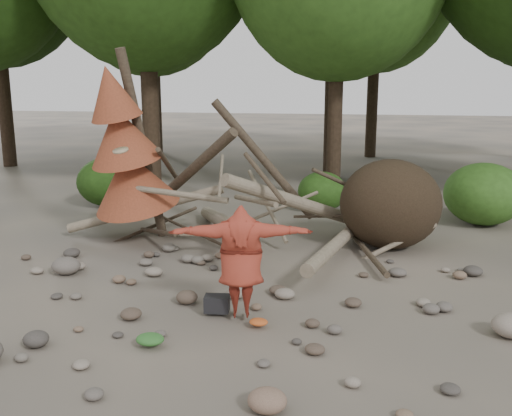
# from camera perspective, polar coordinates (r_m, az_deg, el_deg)

# --- Properties ---
(ground) EXTENTS (120.00, 120.00, 0.00)m
(ground) POSITION_cam_1_polar(r_m,az_deg,el_deg) (9.23, -3.06, -10.45)
(ground) COLOR #514C44
(ground) RESTS_ON ground
(deadfall_pile) EXTENTS (8.55, 5.24, 3.30)m
(deadfall_pile) POSITION_cam_1_polar(r_m,az_deg,el_deg) (12.73, 10.67, 0.25)
(deadfall_pile) COLOR #332619
(deadfall_pile) RESTS_ON ground
(dead_conifer) EXTENTS (2.06, 2.16, 4.35)m
(dead_conifer) POSITION_cam_1_polar(r_m,az_deg,el_deg) (12.84, -12.87, 5.51)
(dead_conifer) COLOR #4C3F30
(dead_conifer) RESTS_ON ground
(bush_left) EXTENTS (1.80, 1.80, 1.44)m
(bush_left) POSITION_cam_1_polar(r_m,az_deg,el_deg) (17.47, -14.60, 2.57)
(bush_left) COLOR #234712
(bush_left) RESTS_ON ground
(bush_mid) EXTENTS (1.40, 1.40, 1.12)m
(bush_mid) POSITION_cam_1_polar(r_m,az_deg,el_deg) (16.36, 6.64, 1.67)
(bush_mid) COLOR #2E5A1A
(bush_mid) RESTS_ON ground
(bush_right) EXTENTS (2.00, 2.00, 1.60)m
(bush_right) POSITION_cam_1_polar(r_m,az_deg,el_deg) (15.72, 21.81, 1.31)
(bush_right) COLOR #396A21
(bush_right) RESTS_ON ground
(frisbee_thrower) EXTENTS (3.14, 1.00, 2.56)m
(frisbee_thrower) POSITION_cam_1_polar(r_m,az_deg,el_deg) (8.64, -1.53, -5.32)
(frisbee_thrower) COLOR maroon
(frisbee_thrower) RESTS_ON ground
(backpack) EXTENTS (0.42, 0.30, 0.26)m
(backpack) POSITION_cam_1_polar(r_m,az_deg,el_deg) (9.13, -3.93, -9.86)
(backpack) COLOR black
(backpack) RESTS_ON ground
(cloth_green) EXTENTS (0.40, 0.33, 0.15)m
(cloth_green) POSITION_cam_1_polar(r_m,az_deg,el_deg) (8.22, -10.54, -13.09)
(cloth_green) COLOR #2F6729
(cloth_green) RESTS_ON ground
(cloth_orange) EXTENTS (0.28, 0.23, 0.10)m
(cloth_orange) POSITION_cam_1_polar(r_m,az_deg,el_deg) (8.67, 0.26, -11.63)
(cloth_orange) COLOR #C05320
(cloth_orange) RESTS_ON ground
(boulder_front_right) EXTENTS (0.45, 0.40, 0.27)m
(boulder_front_right) POSITION_cam_1_polar(r_m,az_deg,el_deg) (6.68, 1.13, -18.69)
(boulder_front_right) COLOR #856653
(boulder_front_right) RESTS_ON ground
(boulder_mid_right) EXTENTS (0.58, 0.52, 0.35)m
(boulder_mid_right) POSITION_cam_1_polar(r_m,az_deg,el_deg) (9.13, 24.25, -10.68)
(boulder_mid_right) COLOR gray
(boulder_mid_right) RESTS_ON ground
(boulder_mid_left) EXTENTS (0.56, 0.50, 0.33)m
(boulder_mid_left) POSITION_cam_1_polar(r_m,az_deg,el_deg) (11.53, -18.46, -5.49)
(boulder_mid_left) COLOR #686058
(boulder_mid_left) RESTS_ON ground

